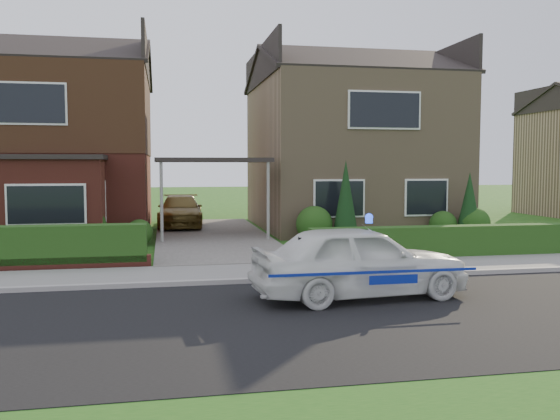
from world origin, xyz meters
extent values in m
plane|color=#194C14|center=(0.00, 0.00, 0.00)|extent=(120.00, 120.00, 0.00)
cube|color=black|center=(0.00, 0.00, 0.00)|extent=(60.00, 6.00, 0.02)
cube|color=#9E9993|center=(0.00, 3.05, 0.06)|extent=(60.00, 0.16, 0.12)
cube|color=slate|center=(0.00, 4.10, 0.05)|extent=(60.00, 2.00, 0.10)
cube|color=#666059|center=(0.00, 11.00, 0.06)|extent=(3.80, 12.00, 0.12)
cube|color=maroon|center=(-5.80, 14.00, 2.90)|extent=(7.20, 8.00, 5.80)
cube|color=white|center=(-4.22, 9.98, 1.40)|extent=(1.60, 0.08, 1.30)
cube|color=white|center=(-5.80, 9.98, 4.40)|extent=(2.60, 0.08, 1.30)
cube|color=black|center=(-5.80, 14.00, 4.35)|extent=(7.26, 8.06, 2.90)
cube|color=maroon|center=(-4.94, 9.30, 1.35)|extent=(3.00, 1.40, 2.70)
cube|color=black|center=(-4.94, 9.30, 2.77)|extent=(3.20, 1.60, 0.14)
cube|color=#977C5C|center=(5.80, 14.00, 2.90)|extent=(7.20, 8.00, 5.80)
cube|color=white|center=(4.22, 9.98, 1.40)|extent=(1.80, 0.08, 1.30)
cube|color=white|center=(7.38, 9.98, 1.40)|extent=(1.60, 0.08, 1.30)
cube|color=white|center=(5.80, 9.98, 4.40)|extent=(2.60, 0.08, 1.30)
cube|color=black|center=(0.00, 11.00, 2.70)|extent=(3.80, 3.00, 0.14)
cylinder|color=gray|center=(-1.70, 9.60, 1.35)|extent=(0.10, 0.10, 2.70)
cylinder|color=gray|center=(1.70, 9.60, 1.35)|extent=(0.10, 0.10, 2.70)
cube|color=#1A3711|center=(5.80, 5.35, 0.00)|extent=(7.50, 0.55, 0.80)
sphere|color=#1A3711|center=(-4.00, 9.30, 0.66)|extent=(1.32, 1.32, 1.32)
sphere|color=#1A3711|center=(-2.40, 9.60, 0.42)|extent=(0.84, 0.84, 0.84)
sphere|color=#1A3711|center=(3.20, 9.40, 0.60)|extent=(1.20, 1.20, 1.20)
sphere|color=#1A3711|center=(7.80, 9.50, 0.48)|extent=(0.96, 0.96, 0.96)
sphere|color=#1A3711|center=(8.80, 9.20, 0.54)|extent=(1.08, 1.08, 1.08)
cone|color=black|center=(4.20, 9.20, 1.30)|extent=(0.90, 0.90, 2.60)
cone|color=black|center=(8.60, 9.20, 1.10)|extent=(0.90, 0.90, 2.20)
imported|color=white|center=(2.01, 1.32, 0.70)|extent=(2.06, 4.25, 1.40)
sphere|color=#193FF2|center=(2.22, 1.32, 1.48)|extent=(0.17, 0.17, 0.17)
cube|color=navy|center=(2.01, 0.49, 0.64)|extent=(3.78, 0.02, 0.05)
cube|color=navy|center=(2.01, 2.15, 0.64)|extent=(3.78, 0.01, 0.05)
ellipsoid|color=black|center=(0.86, 1.22, 0.98)|extent=(0.22, 0.17, 0.21)
sphere|color=white|center=(0.88, 1.16, 0.97)|extent=(0.11, 0.11, 0.11)
sphere|color=black|center=(0.88, 1.20, 1.12)|extent=(0.13, 0.13, 0.13)
cone|color=black|center=(0.84, 1.21, 1.18)|extent=(0.04, 0.04, 0.05)
cone|color=black|center=(0.93, 1.21, 1.18)|extent=(0.04, 0.04, 0.05)
imported|color=brown|center=(-1.00, 14.30, 0.72)|extent=(1.85, 4.22, 1.21)
imported|color=gray|center=(-3.81, 6.00, 0.38)|extent=(0.53, 0.50, 0.77)
imported|color=gray|center=(-5.13, 6.22, 0.40)|extent=(0.58, 0.58, 0.79)
camera|label=1|loc=(-1.61, -9.32, 2.53)|focal=38.00mm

